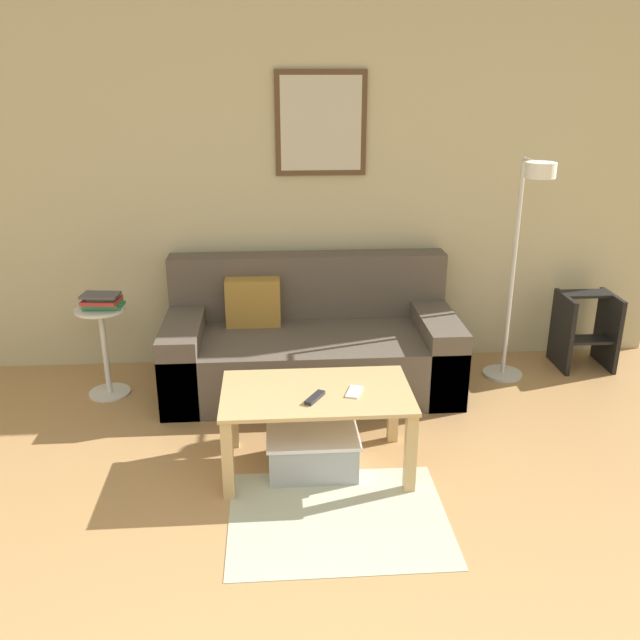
# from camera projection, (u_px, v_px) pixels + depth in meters

# --- Properties ---
(wall_back) EXTENTS (5.60, 0.09, 2.55)m
(wall_back) POSITION_uv_depth(u_px,v_px,m) (268.00, 183.00, 4.56)
(wall_back) COLOR #C6BC93
(wall_back) RESTS_ON ground_plane
(area_rug) EXTENTS (1.03, 0.80, 0.01)m
(area_rug) POSITION_uv_depth(u_px,v_px,m) (338.00, 518.00, 3.20)
(area_rug) COLOR #B2B79E
(area_rug) RESTS_ON ground_plane
(couch) EXTENTS (1.88, 0.88, 0.82)m
(couch) POSITION_uv_depth(u_px,v_px,m) (310.00, 345.00, 4.50)
(couch) COLOR brown
(couch) RESTS_ON ground_plane
(coffee_table) EXTENTS (0.98, 0.57, 0.45)m
(coffee_table) POSITION_uv_depth(u_px,v_px,m) (316.00, 405.00, 3.50)
(coffee_table) COLOR tan
(coffee_table) RESTS_ON ground_plane
(storage_bin) EXTENTS (0.48, 0.40, 0.22)m
(storage_bin) POSITION_uv_depth(u_px,v_px,m) (312.00, 448.00, 3.58)
(storage_bin) COLOR #9EA3A8
(storage_bin) RESTS_ON ground_plane
(floor_lamp) EXTENTS (0.27, 0.50, 1.49)m
(floor_lamp) POSITION_uv_depth(u_px,v_px,m) (524.00, 249.00, 4.25)
(floor_lamp) COLOR silver
(floor_lamp) RESTS_ON ground_plane
(side_table) EXTENTS (0.31, 0.31, 0.59)m
(side_table) POSITION_uv_depth(u_px,v_px,m) (104.00, 344.00, 4.32)
(side_table) COLOR silver
(side_table) RESTS_ON ground_plane
(book_stack) EXTENTS (0.25, 0.20, 0.10)m
(book_stack) POSITION_uv_depth(u_px,v_px,m) (102.00, 301.00, 4.22)
(book_stack) COLOR #387F4C
(book_stack) RESTS_ON side_table
(remote_control) EXTENTS (0.11, 0.15, 0.02)m
(remote_control) POSITION_uv_depth(u_px,v_px,m) (315.00, 398.00, 3.38)
(remote_control) COLOR #232328
(remote_control) RESTS_ON coffee_table
(cell_phone) EXTENTS (0.11, 0.15, 0.01)m
(cell_phone) POSITION_uv_depth(u_px,v_px,m) (354.00, 392.00, 3.45)
(cell_phone) COLOR silver
(cell_phone) RESTS_ON coffee_table
(step_stool) EXTENTS (0.37, 0.35, 0.53)m
(step_stool) POSITION_uv_depth(u_px,v_px,m) (585.00, 329.00, 4.77)
(step_stool) COLOR black
(step_stool) RESTS_ON ground_plane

